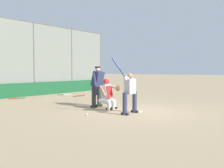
{
  "coord_description": "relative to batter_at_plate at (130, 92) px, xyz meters",
  "views": [
    {
      "loc": [
        8.57,
        5.4,
        1.61
      ],
      "look_at": [
        0.16,
        -1.0,
        1.05
      ],
      "focal_mm": 42.0,
      "sensor_mm": 36.0,
      "label": 1
    }
  ],
  "objects": [
    {
      "name": "baseball_loose",
      "position": [
        1.21,
        -1.01,
        -0.78
      ],
      "size": [
        0.07,
        0.07,
        0.07
      ],
      "primitive_type": "sphere",
      "color": "white",
      "rests_on": "ground_plane"
    },
    {
      "name": "umpire_home",
      "position": [
        -0.66,
        -2.11,
        0.15
      ],
      "size": [
        0.72,
        0.48,
        1.78
      ],
      "rotation": [
        0.0,
        0.0,
        0.09
      ],
      "color": "#333333",
      "rests_on": "ground_plane"
    },
    {
      "name": "padding_wall",
      "position": [
        -0.55,
        -8.61,
        -0.4
      ],
      "size": [
        16.18,
        0.18,
        0.83
      ],
      "primitive_type": "cube",
      "color": "#19512D",
      "rests_on": "ground_plane"
    },
    {
      "name": "catcher_behind_plate",
      "position": [
        -0.43,
        -1.36,
        -0.16
      ],
      "size": [
        0.71,
        0.81,
        1.26
      ],
      "rotation": [
        0.0,
        0.0,
        0.17
      ],
      "color": "silver",
      "rests_on": "ground_plane"
    },
    {
      "name": "ground_plane",
      "position": [
        -0.55,
        -0.11,
        -0.82
      ],
      "size": [
        160.0,
        160.0,
        0.0
      ],
      "primitive_type": "plane",
      "color": "tan"
    },
    {
      "name": "spare_bat_by_padding",
      "position": [
        -3.61,
        -6.01,
        -0.78
      ],
      "size": [
        0.9,
        0.14,
        0.07
      ],
      "rotation": [
        0.0,
        0.0,
        3.05
      ],
      "color": "black",
      "rests_on": "ground_plane"
    },
    {
      "name": "spare_bat_first_base_side",
      "position": [
        -3.59,
        -7.29,
        -0.78
      ],
      "size": [
        0.71,
        0.47,
        0.07
      ],
      "rotation": [
        0.0,
        0.0,
        2.59
      ],
      "color": "black",
      "rests_on": "ground_plane"
    },
    {
      "name": "backstop_fence",
      "position": [
        -0.55,
        -8.71,
        1.59
      ],
      "size": [
        16.59,
        0.08,
        4.64
      ],
      "color": "#515651",
      "rests_on": "ground_plane"
    },
    {
      "name": "home_plate_marker",
      "position": [
        -0.55,
        -0.11,
        -0.81
      ],
      "size": [
        0.43,
        0.43,
        0.01
      ],
      "primitive_type": "cube",
      "color": "white",
      "rests_on": "ground_plane"
    },
    {
      "name": "spare_bat_near_backstop",
      "position": [
        -0.25,
        -7.86,
        -0.78
      ],
      "size": [
        0.84,
        0.37,
        0.07
      ],
      "rotation": [
        0.0,
        0.0,
        5.91
      ],
      "color": "black",
      "rests_on": "ground_plane"
    },
    {
      "name": "batter_at_plate",
      "position": [
        0.0,
        0.0,
        0.0
      ],
      "size": [
        1.0,
        0.6,
        2.08
      ],
      "rotation": [
        0.0,
        0.0,
        0.02
      ],
      "color": "#2D334C",
      "rests_on": "ground_plane"
    }
  ]
}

